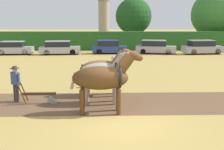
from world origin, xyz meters
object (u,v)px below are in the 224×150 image
draft_horse_trail_left (103,69)px  farmer_at_plow (16,81)px  tree_center_left (215,14)px  parked_car_center_right (202,47)px  parked_car_center (156,47)px  parked_car_center_left (109,47)px  draft_horse_lead_left (103,78)px  farmer_beside_team (113,69)px  parked_car_left (60,48)px  tree_left (134,16)px  parked_car_far_left (14,48)px  draft_horse_lead_right (103,73)px  plow (42,96)px

draft_horse_trail_left → farmer_at_plow: size_ratio=1.67×
tree_center_left → parked_car_center_right: size_ratio=1.69×
parked_car_center → parked_car_center_left: bearing=-168.9°
draft_horse_lead_left → farmer_beside_team: (0.41, 4.76, -0.44)m
parked_car_left → tree_left: bearing=39.5°
parked_car_center_left → parked_car_far_left: bearing=-177.9°
farmer_beside_team → parked_car_center_right: bearing=84.2°
draft_horse_lead_left → parked_car_center_left: draft_horse_lead_left is taller
farmer_at_plow → parked_car_far_left: 19.70m
draft_horse_lead_left → parked_car_far_left: size_ratio=0.73×
parked_car_left → parked_car_center_left: size_ratio=1.17×
parked_car_left → parked_car_center_right: (16.03, 0.36, 0.03)m
farmer_at_plow → parked_car_left: 18.78m
tree_left → draft_horse_trail_left: size_ratio=2.49×
tree_left → parked_car_center_left: size_ratio=1.73×
parked_car_center_left → farmer_at_plow: bearing=-104.7°
farmer_at_plow → draft_horse_trail_left: bearing=-33.2°
draft_horse_lead_right → parked_car_center_left: 19.75m
parked_car_center_right → draft_horse_lead_left: bearing=-124.9°
draft_horse_lead_left → parked_car_center_left: (0.02, 21.10, -0.71)m
draft_horse_lead_right → draft_horse_trail_left: (-0.03, 1.37, -0.06)m
tree_left → parked_car_center: size_ratio=1.46×
tree_center_left → farmer_beside_team: bearing=-120.3°
draft_horse_lead_right → parked_car_center_right: size_ratio=0.57×
tree_left → farmer_at_plow: 29.41m
draft_horse_trail_left → parked_car_center: draft_horse_trail_left is taller
plow → parked_car_left: parked_car_left is taller
draft_horse_trail_left → parked_car_left: bearing=105.5°
plow → farmer_at_plow: farmer_at_plow is taller
parked_car_left → parked_car_center_left: 5.60m
draft_horse_lead_left → parked_car_center_right: size_ratio=0.64×
plow → parked_car_far_left: bearing=110.4°
farmer_at_plow → parked_car_center: (9.34, 19.50, -0.23)m
draft_horse_lead_left → draft_horse_trail_left: (-0.08, 2.74, -0.12)m
tree_center_left → tree_left: bearing=178.6°
tree_left → farmer_beside_team: bearing=-96.8°
tree_left → tree_center_left: size_ratio=0.88×
parked_car_center_left → plow: bearing=-101.1°
draft_horse_lead_right → tree_left: bearing=81.4°
draft_horse_lead_right → parked_car_far_left: 21.53m
parked_car_center_right → draft_horse_lead_right: bearing=-126.6°
tree_left → parked_car_center_left: tree_left is taller
draft_horse_lead_left → draft_horse_lead_right: size_ratio=1.12×
tree_left → draft_horse_lead_left: size_ratio=2.33×
tree_center_left → parked_car_far_left: 27.32m
farmer_beside_team → parked_car_far_left: (-10.92, 15.42, -0.29)m
draft_horse_lead_left → farmer_at_plow: draft_horse_lead_left is taller
draft_horse_lead_right → parked_car_center_right: (10.56, 19.28, -0.63)m
farmer_at_plow → parked_car_center_left: 19.96m
draft_horse_lead_right → parked_car_far_left: size_ratio=0.65×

